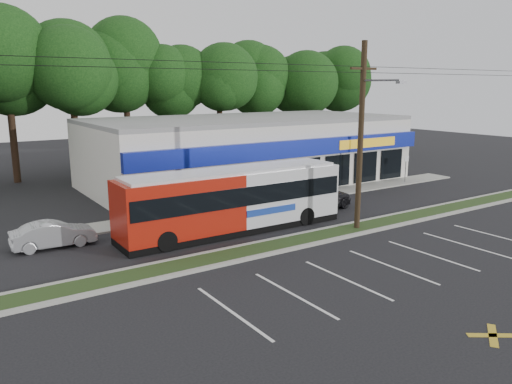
{
  "coord_description": "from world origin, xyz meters",
  "views": [
    {
      "loc": [
        -16.24,
        -17.86,
        7.7
      ],
      "look_at": [
        -0.99,
        5.0,
        1.87
      ],
      "focal_mm": 35.0,
      "sensor_mm": 36.0,
      "label": 1
    }
  ],
  "objects_px": {
    "metrobus": "(234,199)",
    "pedestrian_a": "(326,190)",
    "pedestrian_b": "(318,186)",
    "lamp_post": "(360,155)",
    "sign_post": "(406,164)",
    "car_dark": "(317,197)",
    "car_silver": "(53,234)",
    "utility_pole": "(360,131)"
  },
  "relations": [
    {
      "from": "sign_post",
      "to": "pedestrian_b",
      "type": "xyz_separation_m",
      "value": [
        -9.37,
        -0.07,
        -0.76
      ]
    },
    {
      "from": "car_dark",
      "to": "car_silver",
      "type": "height_order",
      "value": "car_dark"
    },
    {
      "from": "car_dark",
      "to": "metrobus",
      "type": "bearing_deg",
      "value": 88.48
    },
    {
      "from": "sign_post",
      "to": "car_silver",
      "type": "height_order",
      "value": "sign_post"
    },
    {
      "from": "car_dark",
      "to": "pedestrian_a",
      "type": "distance_m",
      "value": 2.11
    },
    {
      "from": "car_dark",
      "to": "pedestrian_b",
      "type": "bearing_deg",
      "value": -51.15
    },
    {
      "from": "metrobus",
      "to": "pedestrian_a",
      "type": "bearing_deg",
      "value": 14.69
    },
    {
      "from": "metrobus",
      "to": "pedestrian_b",
      "type": "height_order",
      "value": "metrobus"
    },
    {
      "from": "pedestrian_a",
      "to": "pedestrian_b",
      "type": "distance_m",
      "value": 2.03
    },
    {
      "from": "utility_pole",
      "to": "sign_post",
      "type": "relative_size",
      "value": 22.47
    },
    {
      "from": "utility_pole",
      "to": "lamp_post",
      "type": "bearing_deg",
      "value": 43.95
    },
    {
      "from": "sign_post",
      "to": "car_dark",
      "type": "bearing_deg",
      "value": -165.63
    },
    {
      "from": "lamp_post",
      "to": "car_silver",
      "type": "distance_m",
      "value": 22.69
    },
    {
      "from": "metrobus",
      "to": "pedestrian_a",
      "type": "height_order",
      "value": "metrobus"
    },
    {
      "from": "sign_post",
      "to": "metrobus",
      "type": "relative_size",
      "value": 0.17
    },
    {
      "from": "sign_post",
      "to": "metrobus",
      "type": "bearing_deg",
      "value": -167.75
    },
    {
      "from": "utility_pole",
      "to": "car_silver",
      "type": "xyz_separation_m",
      "value": [
        -14.36,
        6.07,
        -4.77
      ]
    },
    {
      "from": "lamp_post",
      "to": "pedestrian_a",
      "type": "distance_m",
      "value": 5.93
    },
    {
      "from": "lamp_post",
      "to": "sign_post",
      "type": "relative_size",
      "value": 1.91
    },
    {
      "from": "lamp_post",
      "to": "pedestrian_b",
      "type": "relative_size",
      "value": 2.68
    },
    {
      "from": "car_silver",
      "to": "lamp_post",
      "type": "bearing_deg",
      "value": -83.26
    },
    {
      "from": "sign_post",
      "to": "car_silver",
      "type": "bearing_deg",
      "value": -176.73
    },
    {
      "from": "car_dark",
      "to": "car_silver",
      "type": "bearing_deg",
      "value": 74.55
    },
    {
      "from": "car_silver",
      "to": "car_dark",
      "type": "bearing_deg",
      "value": -93.35
    },
    {
      "from": "metrobus",
      "to": "car_dark",
      "type": "distance_m",
      "value": 6.9
    },
    {
      "from": "car_silver",
      "to": "pedestrian_b",
      "type": "bearing_deg",
      "value": -83.11
    },
    {
      "from": "car_silver",
      "to": "pedestrian_b",
      "type": "relative_size",
      "value": 2.47
    },
    {
      "from": "utility_pole",
      "to": "sign_post",
      "type": "xyz_separation_m",
      "value": [
        13.17,
        7.65,
        -3.86
      ]
    },
    {
      "from": "sign_post",
      "to": "utility_pole",
      "type": "bearing_deg",
      "value": -149.85
    },
    {
      "from": "car_dark",
      "to": "sign_post",
      "type": "bearing_deg",
      "value": -85.56
    },
    {
      "from": "utility_pole",
      "to": "car_silver",
      "type": "bearing_deg",
      "value": 157.07
    },
    {
      "from": "car_dark",
      "to": "pedestrian_b",
      "type": "relative_size",
      "value": 3.18
    },
    {
      "from": "metrobus",
      "to": "car_silver",
      "type": "height_order",
      "value": "metrobus"
    },
    {
      "from": "utility_pole",
      "to": "car_dark",
      "type": "height_order",
      "value": "utility_pole"
    },
    {
      "from": "utility_pole",
      "to": "lamp_post",
      "type": "distance_m",
      "value": 11.67
    },
    {
      "from": "car_dark",
      "to": "lamp_post",
      "type": "bearing_deg",
      "value": -74.69
    },
    {
      "from": "pedestrian_b",
      "to": "car_dark",
      "type": "bearing_deg",
      "value": 79.76
    },
    {
      "from": "pedestrian_b",
      "to": "sign_post",
      "type": "bearing_deg",
      "value": -148.56
    },
    {
      "from": "car_dark",
      "to": "car_silver",
      "type": "distance_m",
      "value": 15.6
    },
    {
      "from": "utility_pole",
      "to": "car_dark",
      "type": "distance_m",
      "value": 6.56
    },
    {
      "from": "car_silver",
      "to": "sign_post",
      "type": "bearing_deg",
      "value": -84.56
    },
    {
      "from": "pedestrian_a",
      "to": "pedestrian_b",
      "type": "height_order",
      "value": "pedestrian_a"
    }
  ]
}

